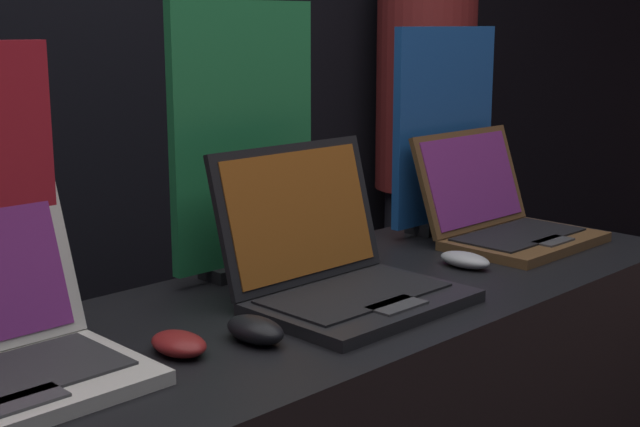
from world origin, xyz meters
The scene contains 9 objects.
wall_back centered at (0.00, 1.36, 1.40)m, with size 8.00×0.05×2.80m.
mouse_front centered at (-0.33, 0.24, 0.95)m, with size 0.07×0.10×0.03m.
laptop_middle centered at (0.01, 0.25, 1.00)m, with size 0.35×0.31×0.26m.
mouse_middle centered at (-0.22, 0.20, 0.96)m, with size 0.06×0.11×0.04m.
promo_stand_middle centered at (0.01, 0.49, 1.18)m, with size 0.32×0.07×0.50m.
laptop_back centered at (0.57, 0.29, 0.99)m, with size 0.33×0.30×0.23m.
mouse_back centered at (0.34, 0.22, 0.95)m, with size 0.06×0.11×0.03m.
promo_stand_back centered at (0.57, 0.46, 1.16)m, with size 0.33×0.07×0.46m.
person_bystander centered at (1.36, 1.14, 0.91)m, with size 0.33×0.33×1.76m.
Camera 1 is at (-1.03, -0.76, 1.40)m, focal length 50.00 mm.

